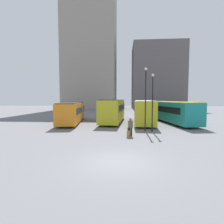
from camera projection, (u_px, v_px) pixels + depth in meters
name	position (u px, v px, depth m)	size (l,w,h in m)	color
ground_plane	(118.00, 162.00, 9.40)	(160.00, 160.00, 0.00)	slate
building_block_left	(91.00, 49.00, 65.38)	(18.66, 15.80, 44.69)	gray
building_block_right	(157.00, 78.00, 64.38)	(17.81, 14.76, 22.84)	#5B5656
bus_0	(72.00, 112.00, 25.43)	(4.03, 11.69, 2.90)	orange
bus_1	(113.00, 110.00, 26.02)	(3.31, 10.84, 3.33)	gold
bus_2	(144.00, 111.00, 24.50)	(3.16, 10.27, 3.21)	gold
bus_3	(172.00, 111.00, 25.42)	(4.53, 12.43, 3.04)	#19847F
traveler	(130.00, 125.00, 15.92)	(0.46, 0.46, 1.70)	black
suitcase	(128.00, 134.00, 15.52)	(0.26, 0.41, 0.89)	#B27A1E
lamp_post_0	(146.00, 95.00, 18.29)	(0.28, 0.28, 6.64)	black
lamp_post_1	(153.00, 98.00, 18.01)	(0.28, 0.28, 5.96)	black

